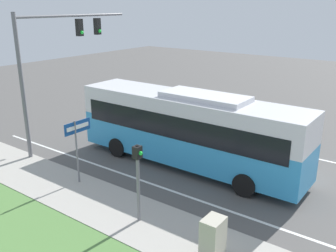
{
  "coord_description": "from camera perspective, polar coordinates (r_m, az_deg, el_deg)",
  "views": [
    {
      "loc": [
        -15.11,
        -5.02,
        7.54
      ],
      "look_at": [
        -1.27,
        5.15,
        1.9
      ],
      "focal_mm": 40.0,
      "sensor_mm": 36.0,
      "label": 1
    }
  ],
  "objects": [
    {
      "name": "lane_divider_near",
      "position": [
        14.64,
        11.2,
        -13.2
      ],
      "size": [
        0.14,
        30.0,
        0.01
      ],
      "color": "silver",
      "rests_on": "ground_plane"
    },
    {
      "name": "lane_divider_far",
      "position": [
        20.78,
        19.84,
        -4.24
      ],
      "size": [
        0.14,
        30.0,
        0.01
      ],
      "color": "silver",
      "rests_on": "ground_plane"
    },
    {
      "name": "sidewalk",
      "position": [
        12.67,
        5.86,
        -18.13
      ],
      "size": [
        2.8,
        80.0,
        0.12
      ],
      "color": "#ADA89E",
      "rests_on": "ground_plane"
    },
    {
      "name": "bus",
      "position": [
        17.69,
        3.12,
        -0.07
      ],
      "size": [
        2.63,
        11.46,
        3.7
      ],
      "color": "#3393D1",
      "rests_on": "ground_plane"
    },
    {
      "name": "ground_plane",
      "position": [
        17.61,
        16.32,
        -7.97
      ],
      "size": [
        80.0,
        80.0,
        0.0
      ],
      "primitive_type": "plane",
      "color": "#565451"
    },
    {
      "name": "pedestrian_signal",
      "position": [
        13.01,
        -4.6,
        -6.95
      ],
      "size": [
        0.28,
        0.34,
        2.97
      ],
      "color": "slate",
      "rests_on": "ground_plane"
    },
    {
      "name": "utility_cabinet",
      "position": [
        12.0,
        6.86,
        -16.44
      ],
      "size": [
        0.76,
        0.57,
        1.26
      ],
      "color": "#B7B29E",
      "rests_on": "sidewalk"
    },
    {
      "name": "signal_gantry",
      "position": [
        20.31,
        -16.76,
        10.66
      ],
      "size": [
        7.21,
        0.41,
        7.19
      ],
      "color": "slate",
      "rests_on": "ground_plane"
    },
    {
      "name": "street_sign",
      "position": [
        16.29,
        -13.66,
        -1.93
      ],
      "size": [
        1.37,
        0.08,
        2.91
      ],
      "color": "slate",
      "rests_on": "ground_plane"
    }
  ]
}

